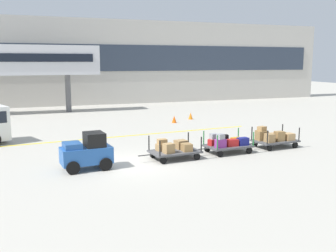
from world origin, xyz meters
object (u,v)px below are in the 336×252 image
at_px(baggage_tug, 87,152).
at_px(baggage_cart_tail, 274,138).
at_px(baggage_cart_middle, 228,143).
at_px(safety_cone_far, 191,116).
at_px(safety_cone_near, 174,119).
at_px(baggage_cart_lead, 175,149).

bearing_deg(baggage_tug, baggage_cart_tail, 4.99).
bearing_deg(baggage_cart_middle, safety_cone_far, 75.71).
height_order(safety_cone_near, safety_cone_far, same).
distance_m(baggage_cart_middle, safety_cone_near, 10.14).
distance_m(baggage_tug, baggage_cart_lead, 4.17).
bearing_deg(safety_cone_far, safety_cone_near, -146.49).
bearing_deg(safety_cone_near, baggage_cart_lead, -110.91).
height_order(baggage_tug, baggage_cart_tail, baggage_tug).
bearing_deg(safety_cone_far, baggage_cart_middle, -104.29).
bearing_deg(baggage_cart_tail, baggage_cart_middle, -174.27).
relative_size(baggage_tug, safety_cone_near, 3.98).
height_order(baggage_tug, safety_cone_near, baggage_tug).
xyz_separation_m(baggage_tug, baggage_cart_tail, (10.04, 0.88, -0.22)).
bearing_deg(baggage_cart_lead, baggage_cart_middle, 3.72).
distance_m(baggage_cart_lead, safety_cone_near, 11.00).
height_order(baggage_cart_middle, baggage_cart_tail, baggage_cart_tail).
bearing_deg(safety_cone_near, baggage_tug, -127.11).
distance_m(baggage_cart_lead, safety_cone_far, 12.92).
relative_size(baggage_cart_lead, baggage_cart_middle, 1.00).
height_order(baggage_cart_tail, safety_cone_near, baggage_cart_tail).
xyz_separation_m(baggage_cart_middle, safety_cone_far, (2.89, 11.34, -0.23)).
bearing_deg(safety_cone_far, baggage_cart_lead, -116.79).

